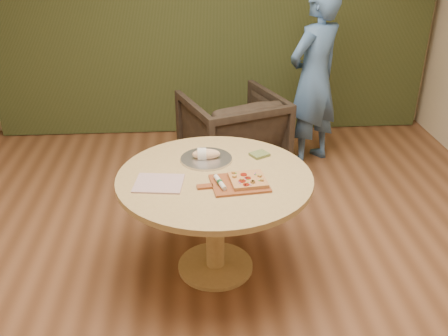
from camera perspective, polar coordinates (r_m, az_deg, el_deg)
room_shell at (r=2.72m, az=1.46°, el=8.39°), size 5.04×6.04×2.84m
curtain at (r=5.54m, az=-1.43°, el=18.02°), size 4.80×0.14×2.78m
pedestal_table at (r=3.32m, az=-1.06°, el=-2.99°), size 1.28×1.28×0.75m
pizza_paddle at (r=3.14m, az=1.59°, el=-1.79°), size 0.46×0.32×0.01m
flatbread_pizza at (r=3.14m, az=2.75°, el=-1.36°), size 0.24×0.24×0.04m
cutlery_roll at (r=3.10m, az=-0.46°, el=-1.65°), size 0.07×0.20×0.03m
newspaper at (r=3.17m, az=-7.45°, el=-1.74°), size 0.33×0.29×0.01m
serving_tray at (r=3.45m, az=-2.03°, el=1.05°), size 0.36×0.36×0.02m
bread_roll at (r=3.44m, az=-2.19°, el=1.59°), size 0.19×0.09×0.09m
green_packet at (r=3.52m, az=4.08°, el=1.56°), size 0.15×0.15×0.02m
armchair at (r=4.76m, az=0.97°, el=4.38°), size 1.07×1.04×0.87m
person_standing at (r=4.92m, az=10.24°, el=10.00°), size 0.75×0.71×1.73m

